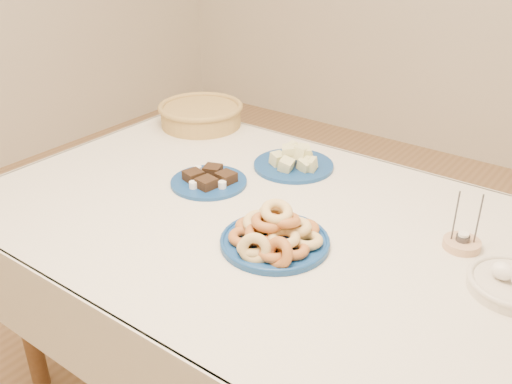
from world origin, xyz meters
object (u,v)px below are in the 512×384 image
Objects in this scene: donut_platter at (275,235)px; wicker_basket at (201,114)px; melon_plate at (295,161)px; candle_holder at (462,243)px; dining_table at (266,248)px; brownie_plate at (209,180)px.

donut_platter is 0.97× the size of wicker_basket.
candle_holder reaches higher than melon_plate.
melon_plate is 0.53m from wicker_basket.
donut_platter reaches higher than melon_plate.
dining_table is 5.82× the size of melon_plate.
dining_table is 6.72× the size of brownie_plate.
donut_platter is 0.92m from wicker_basket.
melon_plate is at bearing 109.48° from dining_table.
donut_platter reaches higher than wicker_basket.
donut_platter reaches higher than brownie_plate.
brownie_plate is at bearing -45.72° from wicker_basket.
brownie_plate is (-0.27, 0.06, 0.12)m from dining_table.
donut_platter is 1.35× the size of brownie_plate.
dining_table is 4.84× the size of wicker_basket.
donut_platter is at bearing -46.34° from dining_table.
melon_plate is 0.83× the size of wicker_basket.
candle_holder is at bearing 35.74° from donut_platter.
brownie_plate reaches higher than dining_table.
candle_holder is at bearing -13.47° from melon_plate.
brownie_plate is at bearing -120.81° from melon_plate.
wicker_basket is (-0.63, 0.43, 0.15)m from dining_table.
melon_plate is 1.15× the size of brownie_plate.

